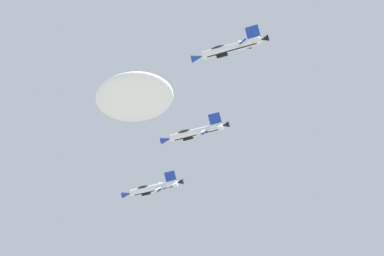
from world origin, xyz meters
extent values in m
ellipsoid|color=white|center=(-55.44, 136.08, 189.74)|extent=(38.95, 29.55, 10.89)
cylinder|color=white|center=(-25.86, 85.53, 80.58)|extent=(12.12, 3.11, 1.70)
cube|color=black|center=(-25.82, 85.90, 80.29)|extent=(10.15, 2.38, 1.39)
cone|color=#1938A8|center=(-32.96, 86.38, 80.58)|extent=(2.57, 1.84, 1.56)
cone|color=black|center=(-19.16, 84.73, 80.58)|extent=(1.75, 1.54, 1.36)
ellipsoid|color=#192333|center=(-28.55, 85.34, 80.96)|extent=(3.36, 1.91, 1.54)
cube|color=black|center=(-27.93, 86.43, 80.09)|extent=(2.34, 1.59, 1.38)
cube|color=white|center=(-24.34, 83.83, 78.44)|extent=(3.10, 3.29, 3.47)
cube|color=#1938A8|center=(-23.38, 82.45, 76.77)|extent=(1.61, 1.35, 0.59)
cube|color=white|center=(-23.96, 86.96, 82.61)|extent=(2.74, 3.20, 3.47)
cube|color=#1938A8|center=(-22.71, 88.08, 84.28)|extent=(1.68, 1.07, 0.59)
cube|color=white|center=(-20.91, 84.01, 79.36)|extent=(2.19, 2.09, 1.85)
cube|color=white|center=(-20.69, 85.84, 81.79)|extent=(2.02, 1.85, 1.85)
cube|color=#1938A8|center=(-21.27, 83.53, 81.67)|extent=(2.84, 2.49, 1.73)
cylinder|color=white|center=(-12.34, 70.58, 81.60)|extent=(12.12, 3.11, 1.70)
cube|color=black|center=(-12.30, 70.96, 81.33)|extent=(10.15, 2.36, 1.41)
cone|color=#1938A8|center=(-19.44, 71.43, 81.60)|extent=(2.57, 1.84, 1.56)
cone|color=black|center=(-5.64, 69.78, 81.60)|extent=(1.75, 1.54, 1.36)
ellipsoid|color=#192333|center=(-15.03, 70.38, 81.97)|extent=(3.36, 1.90, 1.53)
cube|color=black|center=(-14.41, 71.49, 81.13)|extent=(2.34, 1.57, 1.38)
cube|color=white|center=(-10.81, 68.94, 79.43)|extent=(3.05, 3.22, 3.53)
cube|color=#1938A8|center=(-9.85, 67.60, 77.72)|extent=(1.61, 1.34, 0.60)
cube|color=white|center=(-10.45, 71.95, 83.67)|extent=(2.71, 3.11, 3.53)
cube|color=#1938A8|center=(-9.20, 73.03, 85.38)|extent=(1.68, 1.06, 0.60)
cube|color=white|center=(-7.39, 69.10, 80.36)|extent=(2.17, 2.05, 1.88)
cube|color=white|center=(-7.17, 70.85, 82.84)|extent=(2.01, 1.80, 1.88)
cube|color=#1938A8|center=(-7.75, 68.55, 82.65)|extent=(2.85, 2.53, 1.67)
cylinder|color=white|center=(-1.61, 52.37, 84.35)|extent=(12.12, 3.11, 1.70)
cube|color=black|center=(-1.56, 52.72, 84.05)|extent=(10.16, 2.43, 1.36)
cone|color=#1938A8|center=(-8.71, 53.22, 84.35)|extent=(2.57, 1.84, 1.56)
cone|color=black|center=(5.10, 51.57, 84.35)|extent=(1.75, 1.54, 1.36)
ellipsoid|color=#192333|center=(-4.29, 52.20, 84.76)|extent=(3.36, 1.92, 1.55)
cube|color=black|center=(-3.68, 53.24, 83.83)|extent=(2.35, 1.60, 1.38)
cube|color=white|center=(-0.10, 50.55, 82.31)|extent=(3.20, 3.44, 3.33)
cube|color=#1938A8|center=(0.85, 49.07, 80.71)|extent=(1.62, 1.36, 0.58)
cube|color=white|center=(0.31, 53.91, 86.29)|extent=(2.81, 3.36, 3.33)
cube|color=#1938A8|center=(1.58, 55.12, 87.89)|extent=(1.69, 1.08, 0.58)
cube|color=white|center=(3.34, 50.78, 83.19)|extent=(2.23, 2.17, 1.78)
cube|color=white|center=(3.57, 52.74, 85.51)|extent=(2.05, 1.94, 1.78)
cube|color=#1938A8|center=(3.00, 50.43, 85.52)|extent=(2.83, 2.41, 1.84)
camera|label=1|loc=(0.66, 1.23, 1.75)|focal=44.91mm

